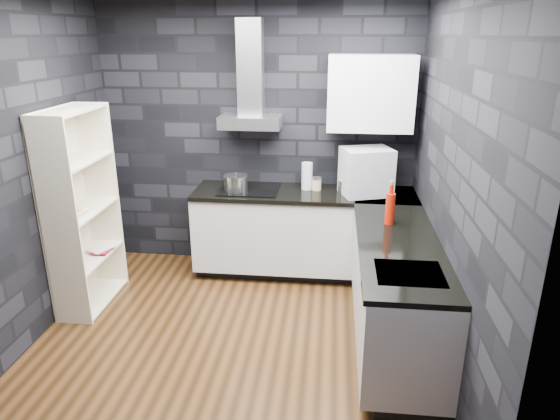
% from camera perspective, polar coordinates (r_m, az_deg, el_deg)
% --- Properties ---
extents(ground, '(3.20, 3.20, 0.00)m').
position_cam_1_polar(ground, '(4.24, -5.55, -14.74)').
color(ground, '#492B14').
extents(wall_back, '(3.20, 0.05, 2.70)m').
position_cam_1_polar(wall_back, '(5.21, -2.45, 8.10)').
color(wall_back, black).
rests_on(wall_back, ground).
extents(wall_front, '(3.20, 0.05, 2.70)m').
position_cam_1_polar(wall_front, '(2.21, -15.20, -9.09)').
color(wall_front, black).
rests_on(wall_front, ground).
extents(wall_left, '(0.05, 3.20, 2.70)m').
position_cam_1_polar(wall_left, '(4.30, -27.92, 3.35)').
color(wall_left, black).
rests_on(wall_left, ground).
extents(wall_right, '(0.05, 3.20, 2.70)m').
position_cam_1_polar(wall_right, '(3.68, 19.38, 2.08)').
color(wall_right, black).
rests_on(wall_right, ground).
extents(toekick_back, '(2.18, 0.50, 0.10)m').
position_cam_1_polar(toekick_back, '(5.31, 2.67, -6.52)').
color(toekick_back, black).
rests_on(toekick_back, ground).
extents(toekick_right, '(0.50, 1.78, 0.10)m').
position_cam_1_polar(toekick_right, '(4.26, 13.23, -14.22)').
color(toekick_right, black).
rests_on(toekick_right, ground).
extents(counter_back_cab, '(2.20, 0.60, 0.76)m').
position_cam_1_polar(counter_back_cab, '(5.10, 2.72, -2.38)').
color(counter_back_cab, silver).
rests_on(counter_back_cab, ground).
extents(counter_right_cab, '(0.60, 1.80, 0.76)m').
position_cam_1_polar(counter_right_cab, '(4.04, 13.14, -9.13)').
color(counter_right_cab, silver).
rests_on(counter_right_cab, ground).
extents(counter_back_top, '(2.20, 0.62, 0.04)m').
position_cam_1_polar(counter_back_top, '(4.95, 2.78, 1.87)').
color(counter_back_top, black).
rests_on(counter_back_top, counter_back_cab).
extents(counter_right_top, '(0.62, 1.80, 0.04)m').
position_cam_1_polar(counter_right_top, '(3.86, 13.44, -3.92)').
color(counter_right_top, black).
rests_on(counter_right_top, counter_right_cab).
extents(counter_corner_top, '(0.62, 0.62, 0.04)m').
position_cam_1_polar(counter_corner_top, '(4.98, 12.01, 1.56)').
color(counter_corner_top, black).
rests_on(counter_corner_top, counter_right_cab).
extents(hood_body, '(0.60, 0.34, 0.12)m').
position_cam_1_polar(hood_body, '(4.99, -3.40, 10.03)').
color(hood_body, '#ADADB1').
rests_on(hood_body, wall_back).
extents(hood_chimney, '(0.24, 0.20, 0.90)m').
position_cam_1_polar(hood_chimney, '(5.00, -3.38, 15.94)').
color(hood_chimney, '#ADADB1').
rests_on(hood_chimney, hood_body).
extents(upper_cabinet, '(0.80, 0.35, 0.70)m').
position_cam_1_polar(upper_cabinet, '(4.89, 10.30, 12.99)').
color(upper_cabinet, silver).
rests_on(upper_cabinet, wall_back).
extents(cooktop, '(0.58, 0.50, 0.01)m').
position_cam_1_polar(cooktop, '(5.02, -3.49, 2.39)').
color(cooktop, black).
rests_on(cooktop, counter_back_top).
extents(sink_rim, '(0.44, 0.40, 0.01)m').
position_cam_1_polar(sink_rim, '(3.41, 14.58, -7.04)').
color(sink_rim, '#ADADB1').
rests_on(sink_rim, counter_right_top).
extents(pot, '(0.30, 0.30, 0.14)m').
position_cam_1_polar(pot, '(4.96, -5.06, 3.04)').
color(pot, silver).
rests_on(pot, cooktop).
extents(glass_vase, '(0.12, 0.12, 0.27)m').
position_cam_1_polar(glass_vase, '(5.00, 3.10, 3.90)').
color(glass_vase, silver).
rests_on(glass_vase, counter_back_top).
extents(storage_jar, '(0.11, 0.11, 0.11)m').
position_cam_1_polar(storage_jar, '(5.00, 4.20, 2.94)').
color(storage_jar, tan).
rests_on(storage_jar, counter_back_top).
extents(utensil_crock, '(0.12, 0.12, 0.12)m').
position_cam_1_polar(utensil_crock, '(4.93, 7.22, 2.67)').
color(utensil_crock, silver).
rests_on(utensil_crock, counter_back_top).
extents(appliance_garage, '(0.54, 0.48, 0.45)m').
position_cam_1_polar(appliance_garage, '(4.88, 9.82, 4.34)').
color(appliance_garage, silver).
rests_on(appliance_garage, counter_back_top).
extents(red_bottle, '(0.10, 0.10, 0.26)m').
position_cam_1_polar(red_bottle, '(4.17, 12.45, 0.14)').
color(red_bottle, '#AA1906').
rests_on(red_bottle, counter_right_top).
extents(bookshelf, '(0.58, 0.87, 1.80)m').
position_cam_1_polar(bookshelf, '(4.74, -21.68, -0.10)').
color(bookshelf, beige).
rests_on(bookshelf, ground).
extents(fruit_bowl, '(0.24, 0.24, 0.06)m').
position_cam_1_polar(fruit_bowl, '(4.64, -22.38, -0.15)').
color(fruit_bowl, white).
rests_on(fruit_bowl, bookshelf).
extents(book_red, '(0.16, 0.02, 0.21)m').
position_cam_1_polar(book_red, '(4.95, -20.56, -3.24)').
color(book_red, maroon).
rests_on(book_red, bookshelf).
extents(book_second, '(0.16, 0.09, 0.23)m').
position_cam_1_polar(book_second, '(4.99, -20.48, -2.78)').
color(book_second, '#B2B2B2').
rests_on(book_second, bookshelf).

